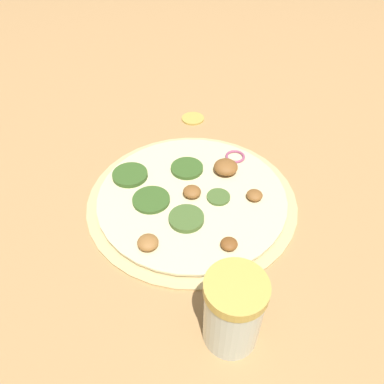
{
  "coord_description": "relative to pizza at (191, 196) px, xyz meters",
  "views": [
    {
      "loc": [
        -0.18,
        -0.36,
        0.4
      ],
      "look_at": [
        0.0,
        0.0,
        0.02
      ],
      "focal_mm": 35.0,
      "sensor_mm": 36.0,
      "label": 1
    }
  ],
  "objects": [
    {
      "name": "spice_jar",
      "position": [
        -0.06,
        -0.21,
        0.04
      ],
      "size": [
        0.06,
        0.06,
        0.1
      ],
      "color": "silver",
      "rests_on": "ground_plane"
    },
    {
      "name": "pizza",
      "position": [
        0.0,
        0.0,
        0.0
      ],
      "size": [
        0.31,
        0.31,
        0.03
      ],
      "color": "#D6B77A",
      "rests_on": "ground_plane"
    },
    {
      "name": "ground_plane",
      "position": [
        0.0,
        -0.0,
        -0.01
      ],
      "size": [
        3.0,
        3.0,
        0.0
      ],
      "primitive_type": "plane",
      "color": "tan"
    },
    {
      "name": "loose_cap",
      "position": [
        0.1,
        0.2,
        -0.0
      ],
      "size": [
        0.04,
        0.04,
        0.01
      ],
      "color": "gold",
      "rests_on": "ground_plane"
    }
  ]
}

